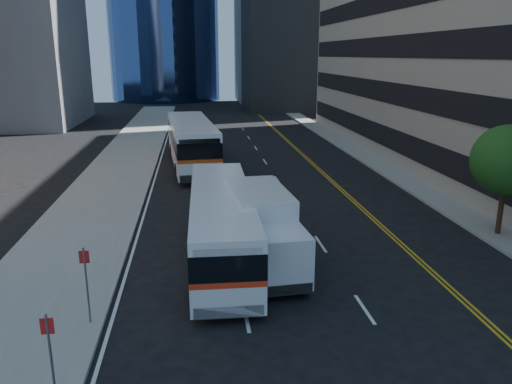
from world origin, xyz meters
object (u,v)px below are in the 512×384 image
bus_rear (191,142)px  box_truck (264,229)px  bus_front (221,223)px  street_tree (507,160)px

bus_rear → box_truck: bearing=-86.4°
box_truck → bus_rear: bearing=93.9°
bus_front → box_truck: size_ratio=1.73×
bus_front → box_truck: 1.90m
street_tree → box_truck: bearing=-169.8°
street_tree → box_truck: 11.75m
bus_front → box_truck: bearing=-30.8°
street_tree → bus_front: (-13.00, -1.04, -2.08)m
bus_rear → box_truck: size_ratio=2.10×
bus_rear → box_truck: bus_rear is taller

